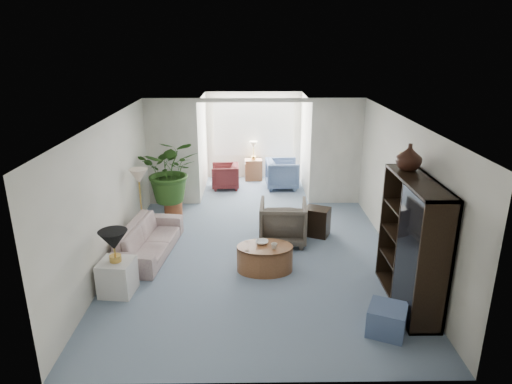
{
  "coord_description": "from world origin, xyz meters",
  "views": [
    {
      "loc": [
        -0.11,
        -7.25,
        3.76
      ],
      "look_at": [
        0.0,
        0.6,
        1.1
      ],
      "focal_mm": 31.89,
      "sensor_mm": 36.0,
      "label": 1
    }
  ],
  "objects_px": {
    "coffee_table": "(265,258)",
    "plant_pot": "(173,208)",
    "sofa": "(149,239)",
    "entertainment_cabinet": "(412,243)",
    "sunroom_chair_blue": "(282,174)",
    "coffee_bowl": "(262,242)",
    "end_table": "(118,277)",
    "ottoman": "(387,320)",
    "sunroom_table": "(254,170)",
    "framed_picture": "(406,170)",
    "coffee_cup": "(274,246)",
    "wingback_chair": "(283,222)",
    "table_lamp": "(113,240)",
    "cabinet_urn": "(409,157)",
    "sunroom_chair_maroon": "(225,176)",
    "floor_lamp": "(139,176)",
    "side_table_dark": "(317,222)"
  },
  "relations": [
    {
      "from": "entertainment_cabinet",
      "to": "sunroom_chair_blue",
      "type": "relative_size",
      "value": 2.28
    },
    {
      "from": "entertainment_cabinet",
      "to": "sunroom_chair_maroon",
      "type": "bearing_deg",
      "value": 118.54
    },
    {
      "from": "table_lamp",
      "to": "sunroom_table",
      "type": "distance_m",
      "value": 6.36
    },
    {
      "from": "sofa",
      "to": "cabinet_urn",
      "type": "xyz_separation_m",
      "value": [
        4.19,
        -1.14,
        1.82
      ]
    },
    {
      "from": "sofa",
      "to": "sunroom_chair_blue",
      "type": "xyz_separation_m",
      "value": [
        2.7,
        3.85,
        0.09
      ]
    },
    {
      "from": "entertainment_cabinet",
      "to": "coffee_cup",
      "type": "bearing_deg",
      "value": 155.57
    },
    {
      "from": "end_table",
      "to": "ottoman",
      "type": "bearing_deg",
      "value": -15.28
    },
    {
      "from": "ottoman",
      "to": "coffee_cup",
      "type": "bearing_deg",
      "value": 130.88
    },
    {
      "from": "coffee_bowl",
      "to": "coffee_cup",
      "type": "distance_m",
      "value": 0.28
    },
    {
      "from": "side_table_dark",
      "to": "entertainment_cabinet",
      "type": "distance_m",
      "value": 2.72
    },
    {
      "from": "sofa",
      "to": "table_lamp",
      "type": "relative_size",
      "value": 4.5
    },
    {
      "from": "side_table_dark",
      "to": "plant_pot",
      "type": "height_order",
      "value": "side_table_dark"
    },
    {
      "from": "end_table",
      "to": "coffee_table",
      "type": "xyz_separation_m",
      "value": [
        2.29,
        0.69,
        -0.05
      ]
    },
    {
      "from": "framed_picture",
      "to": "entertainment_cabinet",
      "type": "bearing_deg",
      "value": -100.82
    },
    {
      "from": "entertainment_cabinet",
      "to": "coffee_bowl",
      "type": "bearing_deg",
      "value": 153.2
    },
    {
      "from": "coffee_table",
      "to": "sunroom_chair_blue",
      "type": "height_order",
      "value": "sunroom_chair_blue"
    },
    {
      "from": "table_lamp",
      "to": "coffee_bowl",
      "type": "distance_m",
      "value": 2.42
    },
    {
      "from": "coffee_bowl",
      "to": "table_lamp",
      "type": "bearing_deg",
      "value": -160.56
    },
    {
      "from": "sofa",
      "to": "entertainment_cabinet",
      "type": "distance_m",
      "value": 4.55
    },
    {
      "from": "framed_picture",
      "to": "end_table",
      "type": "height_order",
      "value": "framed_picture"
    },
    {
      "from": "side_table_dark",
      "to": "sunroom_chair_maroon",
      "type": "height_order",
      "value": "sunroom_chair_maroon"
    },
    {
      "from": "entertainment_cabinet",
      "to": "sunroom_table",
      "type": "bearing_deg",
      "value": 109.72
    },
    {
      "from": "end_table",
      "to": "coffee_cup",
      "type": "bearing_deg",
      "value": 13.61
    },
    {
      "from": "sofa",
      "to": "sunroom_chair_maroon",
      "type": "relative_size",
      "value": 2.79
    },
    {
      "from": "wingback_chair",
      "to": "plant_pot",
      "type": "height_order",
      "value": "wingback_chair"
    },
    {
      "from": "framed_picture",
      "to": "side_table_dark",
      "type": "distance_m",
      "value": 2.25
    },
    {
      "from": "end_table",
      "to": "coffee_table",
      "type": "bearing_deg",
      "value": 16.78
    },
    {
      "from": "coffee_table",
      "to": "plant_pot",
      "type": "bearing_deg",
      "value": 127.03
    },
    {
      "from": "entertainment_cabinet",
      "to": "cabinet_urn",
      "type": "distance_m",
      "value": 1.26
    },
    {
      "from": "wingback_chair",
      "to": "framed_picture",
      "type": "bearing_deg",
      "value": 158.33
    },
    {
      "from": "framed_picture",
      "to": "sunroom_table",
      "type": "relative_size",
      "value": 0.86
    },
    {
      "from": "sofa",
      "to": "sunroom_chair_maroon",
      "type": "bearing_deg",
      "value": -10.72
    },
    {
      "from": "framed_picture",
      "to": "coffee_table",
      "type": "distance_m",
      "value": 2.76
    },
    {
      "from": "framed_picture",
      "to": "ottoman",
      "type": "relative_size",
      "value": 1.04
    },
    {
      "from": "sofa",
      "to": "coffee_table",
      "type": "relative_size",
      "value": 2.09
    },
    {
      "from": "coffee_bowl",
      "to": "coffee_table",
      "type": "bearing_deg",
      "value": -63.43
    },
    {
      "from": "floor_lamp",
      "to": "coffee_bowl",
      "type": "distance_m",
      "value": 2.81
    },
    {
      "from": "end_table",
      "to": "ottoman",
      "type": "height_order",
      "value": "end_table"
    },
    {
      "from": "sunroom_table",
      "to": "coffee_table",
      "type": "bearing_deg",
      "value": -88.42
    },
    {
      "from": "coffee_bowl",
      "to": "sunroom_table",
      "type": "height_order",
      "value": "sunroom_table"
    },
    {
      "from": "framed_picture",
      "to": "side_table_dark",
      "type": "bearing_deg",
      "value": 134.97
    },
    {
      "from": "entertainment_cabinet",
      "to": "sunroom_chair_maroon",
      "type": "height_order",
      "value": "entertainment_cabinet"
    },
    {
      "from": "entertainment_cabinet",
      "to": "sunroom_table",
      "type": "xyz_separation_m",
      "value": [
        -2.24,
        6.25,
        -0.66
      ]
    },
    {
      "from": "end_table",
      "to": "wingback_chair",
      "type": "height_order",
      "value": "wingback_chair"
    },
    {
      "from": "wingback_chair",
      "to": "plant_pot",
      "type": "bearing_deg",
      "value": -27.43
    },
    {
      "from": "framed_picture",
      "to": "sofa",
      "type": "relative_size",
      "value": 0.25
    },
    {
      "from": "wingback_chair",
      "to": "sunroom_table",
      "type": "distance_m",
      "value": 4.14
    },
    {
      "from": "sofa",
      "to": "coffee_table",
      "type": "height_order",
      "value": "sofa"
    },
    {
      "from": "sunroom_chair_maroon",
      "to": "sunroom_table",
      "type": "bearing_deg",
      "value": 132.54
    },
    {
      "from": "framed_picture",
      "to": "wingback_chair",
      "type": "distance_m",
      "value": 2.51
    }
  ]
}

